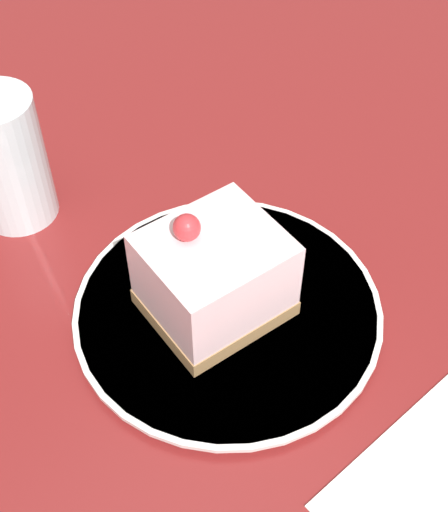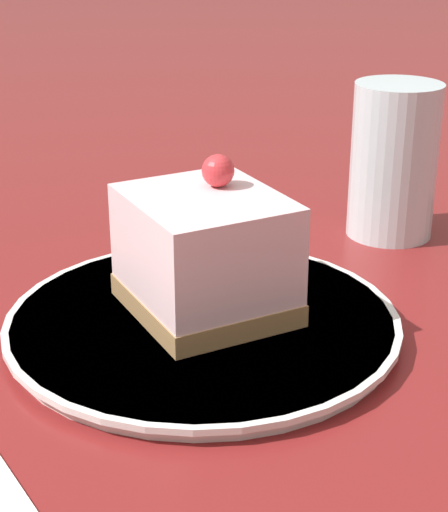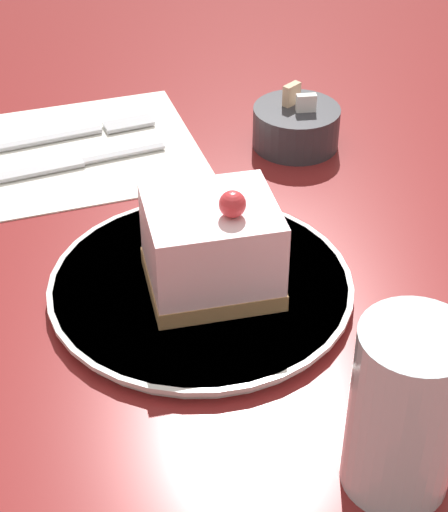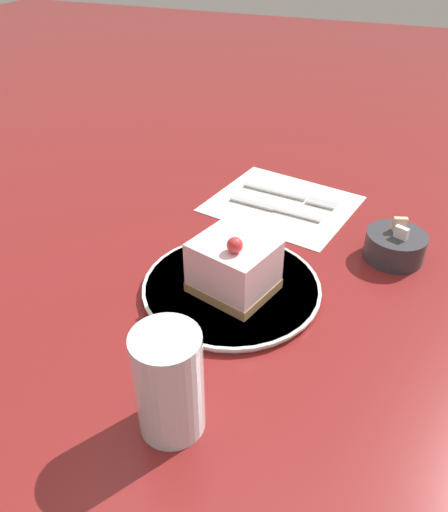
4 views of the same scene
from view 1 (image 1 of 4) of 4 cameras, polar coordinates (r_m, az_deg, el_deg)
ground_plane at (r=0.58m, az=4.98°, el=-4.92°), size 4.00×4.00×0.00m
plate at (r=0.58m, az=0.30°, el=-4.42°), size 0.25×0.25×0.01m
cake_slice at (r=0.54m, az=-0.79°, el=-1.63°), size 0.11×0.12×0.10m
drinking_glass at (r=0.65m, az=-16.99°, el=7.38°), size 0.07×0.07×0.12m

